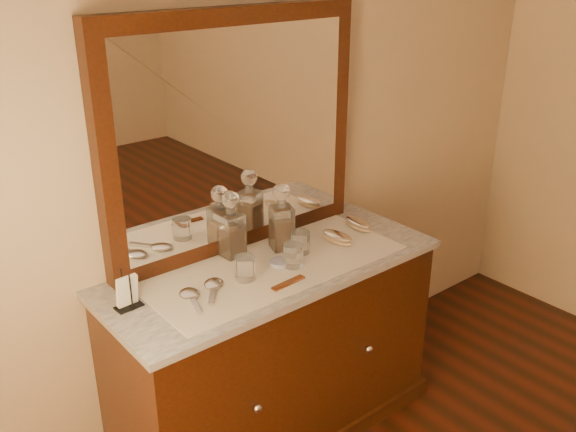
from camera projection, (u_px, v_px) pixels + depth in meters
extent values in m
plane|color=tan|center=(228.00, 120.00, 2.59)|extent=(4.50, 4.50, 0.00)
cube|color=black|center=(274.00, 353.00, 2.77)|extent=(1.40, 0.55, 0.82)
cube|color=black|center=(274.00, 419.00, 2.92)|extent=(1.46, 0.59, 0.08)
sphere|color=silver|center=(257.00, 408.00, 2.38)|extent=(0.04, 0.04, 0.04)
sphere|color=silver|center=(369.00, 349.00, 2.73)|extent=(0.04, 0.04, 0.04)
cube|color=silver|center=(273.00, 267.00, 2.61)|extent=(1.44, 0.59, 0.03)
cube|color=black|center=(235.00, 134.00, 2.58)|extent=(1.20, 0.08, 1.00)
cube|color=white|center=(240.00, 136.00, 2.55)|extent=(1.06, 0.01, 0.86)
cube|color=beige|center=(276.00, 265.00, 2.58)|extent=(1.10, 0.45, 0.00)
cylinder|color=white|center=(280.00, 262.00, 2.59)|extent=(0.10, 0.10, 0.01)
cube|color=brown|center=(288.00, 283.00, 2.44)|extent=(0.16, 0.04, 0.01)
cube|color=black|center=(129.00, 306.00, 2.29)|extent=(0.10, 0.06, 0.01)
cylinder|color=black|center=(131.00, 293.00, 2.24)|extent=(0.01, 0.01, 0.15)
cylinder|color=black|center=(123.00, 287.00, 2.28)|extent=(0.01, 0.01, 0.15)
cube|color=white|center=(127.00, 291.00, 2.26)|extent=(0.08, 0.04, 0.12)
cube|color=brown|center=(232.00, 241.00, 2.64)|extent=(0.08, 0.08, 0.13)
cube|color=white|center=(232.00, 235.00, 2.63)|extent=(0.09, 0.09, 0.19)
cylinder|color=white|center=(231.00, 211.00, 2.58)|extent=(0.04, 0.04, 0.03)
sphere|color=white|center=(230.00, 199.00, 2.56)|extent=(0.08, 0.08, 0.07)
cube|color=brown|center=(282.00, 234.00, 2.70)|extent=(0.09, 0.09, 0.13)
cube|color=white|center=(282.00, 228.00, 2.69)|extent=(0.11, 0.11, 0.19)
cylinder|color=white|center=(282.00, 204.00, 2.65)|extent=(0.05, 0.05, 0.03)
sphere|color=white|center=(282.00, 192.00, 2.63)|extent=(0.09, 0.09, 0.07)
ellipsoid|color=tan|center=(337.00, 239.00, 2.78)|extent=(0.09, 0.17, 0.02)
ellipsoid|color=silver|center=(337.00, 235.00, 2.77)|extent=(0.09, 0.17, 0.02)
ellipsoid|color=tan|center=(358.00, 226.00, 2.92)|extent=(0.09, 0.16, 0.02)
ellipsoid|color=silver|center=(358.00, 222.00, 2.91)|extent=(0.09, 0.16, 0.02)
ellipsoid|color=silver|center=(189.00, 294.00, 2.35)|extent=(0.10, 0.11, 0.02)
cube|color=silver|center=(195.00, 305.00, 2.28)|extent=(0.06, 0.13, 0.01)
ellipsoid|color=silver|center=(214.00, 284.00, 2.42)|extent=(0.12, 0.12, 0.02)
cube|color=silver|center=(212.00, 296.00, 2.34)|extent=(0.09, 0.11, 0.01)
cylinder|color=white|center=(245.00, 268.00, 2.46)|extent=(0.08, 0.08, 0.09)
cylinder|color=white|center=(300.00, 242.00, 2.67)|extent=(0.08, 0.08, 0.09)
cylinder|color=white|center=(293.00, 255.00, 2.56)|extent=(0.08, 0.08, 0.09)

